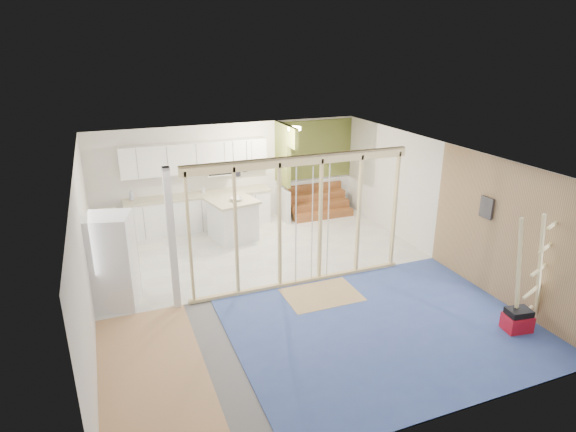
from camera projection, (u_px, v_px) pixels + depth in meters
name	position (u px, v px, depth m)	size (l,w,h in m)	color
room	(285.00, 225.00, 9.00)	(7.01, 8.01, 2.61)	slate
floor_overlays	(288.00, 284.00, 9.52)	(7.00, 8.00, 0.03)	silver
stud_frame	(274.00, 212.00, 8.83)	(4.66, 0.14, 2.60)	#CFC07F
base_cabinets	(174.00, 219.00, 11.67)	(4.45, 2.24, 0.93)	white
upper_cabinets	(198.00, 158.00, 11.87)	(3.60, 0.41, 0.85)	white
green_partition	(307.00, 182.00, 13.03)	(2.25, 1.51, 2.60)	olive
pot_rack	(240.00, 167.00, 10.31)	(0.52, 0.52, 0.72)	black
sheathing_panel	(511.00, 236.00, 8.45)	(0.02, 4.00, 2.60)	tan
electrical_panel	(487.00, 208.00, 8.84)	(0.04, 0.30, 0.40)	#3C3B40
ceiling_light	(294.00, 129.00, 11.69)	(0.32, 0.32, 0.08)	#FFEABF
fridge	(113.00, 262.00, 8.47)	(0.92, 0.89, 1.74)	white
island	(233.00, 220.00, 11.53)	(1.23, 1.23, 1.01)	white
bowl	(237.00, 199.00, 11.28)	(0.29, 0.29, 0.07)	silver
soap_bottle_a	(131.00, 194.00, 11.53)	(0.12, 0.12, 0.31)	#A9AEBC
soap_bottle_b	(204.00, 190.00, 12.13)	(0.08, 0.08, 0.17)	silver
toolbox	(517.00, 321.00, 7.92)	(0.47, 0.38, 0.41)	#AE1020
ladder	(532.00, 272.00, 7.71)	(1.09, 0.17, 2.04)	beige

